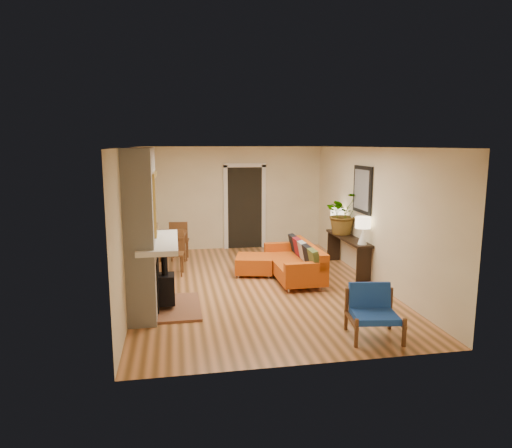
% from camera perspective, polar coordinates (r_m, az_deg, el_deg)
% --- Properties ---
extents(room_shell, '(6.50, 6.50, 6.50)m').
position_cam_1_polar(room_shell, '(11.16, 0.83, 2.67)').
color(room_shell, '#D78952').
rests_on(room_shell, ground).
extents(fireplace, '(1.09, 1.68, 2.60)m').
position_cam_1_polar(fireplace, '(7.39, -13.76, -1.36)').
color(fireplace, white).
rests_on(fireplace, ground).
extents(sofa, '(0.83, 1.91, 0.75)m').
position_cam_1_polar(sofa, '(9.18, 5.17, -4.76)').
color(sofa, silver).
rests_on(sofa, ground).
extents(ottoman, '(0.90, 0.90, 0.38)m').
position_cam_1_polar(ottoman, '(9.46, -0.19, -4.97)').
color(ottoman, silver).
rests_on(ottoman, ground).
extents(blue_chair, '(0.77, 0.76, 0.72)m').
position_cam_1_polar(blue_chair, '(6.68, 14.36, -10.21)').
color(blue_chair, brown).
rests_on(blue_chair, ground).
extents(dining_table, '(0.85, 1.74, 0.92)m').
position_cam_1_polar(dining_table, '(10.07, -10.33, -1.97)').
color(dining_table, brown).
rests_on(dining_table, ground).
extents(console_table, '(0.34, 1.85, 0.72)m').
position_cam_1_polar(console_table, '(9.85, 11.42, -2.42)').
color(console_table, black).
rests_on(console_table, ground).
extents(lamp_near, '(0.30, 0.30, 0.54)m').
position_cam_1_polar(lamp_near, '(9.09, 13.21, -0.39)').
color(lamp_near, white).
rests_on(lamp_near, console_table).
extents(lamp_far, '(0.30, 0.30, 0.54)m').
position_cam_1_polar(lamp_far, '(10.39, 10.12, 0.99)').
color(lamp_far, white).
rests_on(lamp_far, console_table).
extents(houseplant, '(0.97, 0.89, 0.92)m').
position_cam_1_polar(houseplant, '(10.02, 10.84, 1.33)').
color(houseplant, '#1E5919').
rests_on(houseplant, console_table).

